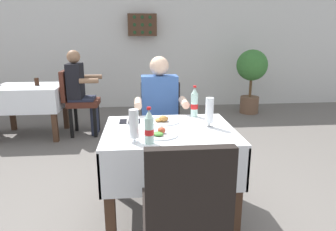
% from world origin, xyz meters
% --- Properties ---
extents(ground_plane, '(11.00, 11.00, 0.00)m').
position_xyz_m(ground_plane, '(0.00, 0.00, 0.00)').
color(ground_plane, '#66605B').
extents(back_wall, '(11.00, 0.12, 2.79)m').
position_xyz_m(back_wall, '(0.00, 4.15, 1.39)').
color(back_wall, silver).
rests_on(back_wall, ground).
extents(main_dining_table, '(1.00, 0.83, 0.75)m').
position_xyz_m(main_dining_table, '(0.03, 0.06, 0.57)').
color(main_dining_table, white).
rests_on(main_dining_table, ground).
extents(chair_far_diner_seat, '(0.44, 0.50, 0.97)m').
position_xyz_m(chair_far_diner_seat, '(0.03, 0.87, 0.55)').
color(chair_far_diner_seat, black).
rests_on(chair_far_diner_seat, ground).
extents(chair_near_camera_side, '(0.44, 0.50, 0.97)m').
position_xyz_m(chair_near_camera_side, '(0.03, -0.75, 0.55)').
color(chair_near_camera_side, black).
rests_on(chair_near_camera_side, ground).
extents(seated_diner_far, '(0.50, 0.46, 1.26)m').
position_xyz_m(seated_diner_far, '(0.01, 0.76, 0.71)').
color(seated_diner_far, '#282D42').
rests_on(seated_diner_far, ground).
extents(plate_near_camera, '(0.26, 0.26, 0.06)m').
position_xyz_m(plate_near_camera, '(-0.05, -0.10, 0.77)').
color(plate_near_camera, white).
rests_on(plate_near_camera, main_dining_table).
extents(plate_far_diner, '(0.25, 0.25, 0.06)m').
position_xyz_m(plate_far_diner, '(0.00, 0.24, 0.77)').
color(plate_far_diner, white).
rests_on(plate_far_diner, main_dining_table).
extents(beer_glass_left, '(0.07, 0.07, 0.23)m').
position_xyz_m(beer_glass_left, '(-0.23, -0.23, 0.87)').
color(beer_glass_left, white).
rests_on(beer_glass_left, main_dining_table).
extents(beer_glass_middle, '(0.07, 0.07, 0.24)m').
position_xyz_m(beer_glass_middle, '(0.35, 0.08, 0.88)').
color(beer_glass_middle, white).
rests_on(beer_glass_middle, main_dining_table).
extents(cola_bottle_primary, '(0.06, 0.06, 0.28)m').
position_xyz_m(cola_bottle_primary, '(0.29, 0.40, 0.88)').
color(cola_bottle_primary, silver).
rests_on(cola_bottle_primary, main_dining_table).
extents(cola_bottle_secondary, '(0.06, 0.06, 0.25)m').
position_xyz_m(cola_bottle_secondary, '(-0.13, -0.25, 0.86)').
color(cola_bottle_secondary, silver).
rests_on(cola_bottle_secondary, main_dining_table).
extents(napkin_cutlery_set, '(0.17, 0.19, 0.01)m').
position_xyz_m(napkin_cutlery_set, '(-0.28, 0.29, 0.76)').
color(napkin_cutlery_set, black).
rests_on(napkin_cutlery_set, main_dining_table).
extents(background_dining_table, '(0.94, 0.76, 0.75)m').
position_xyz_m(background_dining_table, '(-1.79, 2.32, 0.56)').
color(background_dining_table, white).
rests_on(background_dining_table, ground).
extents(background_chair_right, '(0.50, 0.44, 0.97)m').
position_xyz_m(background_chair_right, '(-1.12, 2.32, 0.55)').
color(background_chair_right, '#4C2319').
rests_on(background_chair_right, ground).
extents(background_patron, '(0.46, 0.50, 1.26)m').
position_xyz_m(background_patron, '(-1.07, 2.32, 0.71)').
color(background_patron, '#282D42').
rests_on(background_patron, ground).
extents(background_table_tumbler, '(0.06, 0.06, 0.11)m').
position_xyz_m(background_table_tumbler, '(-1.68, 2.34, 0.81)').
color(background_table_tumbler, black).
rests_on(background_table_tumbler, background_dining_table).
extents(potted_plant_corner, '(0.58, 0.58, 1.21)m').
position_xyz_m(potted_plant_corner, '(1.93, 3.34, 0.79)').
color(potted_plant_corner, brown).
rests_on(potted_plant_corner, ground).
extents(wall_bottle_rack, '(0.56, 0.21, 0.42)m').
position_xyz_m(wall_bottle_rack, '(-0.11, 3.98, 1.66)').
color(wall_bottle_rack, '#472D1E').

